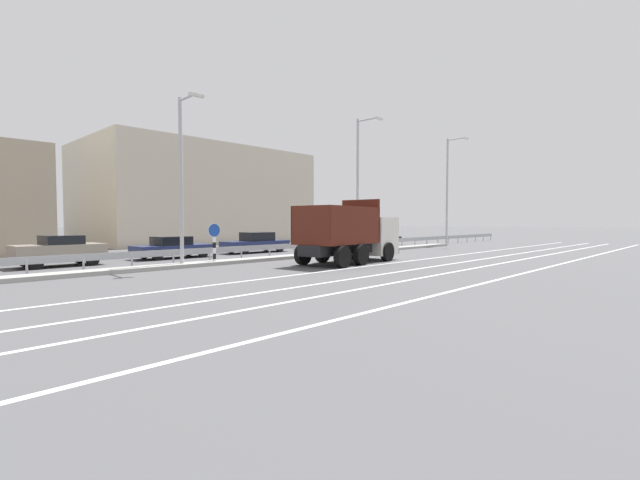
# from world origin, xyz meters

# --- Properties ---
(ground_plane) EXTENTS (320.00, 320.00, 0.00)m
(ground_plane) POSITION_xyz_m (0.00, 0.00, 0.00)
(ground_plane) COLOR #4C4C4F
(lane_strip_0) EXTENTS (64.84, 0.16, 0.01)m
(lane_strip_0) POSITION_xyz_m (-0.31, -3.18, 0.00)
(lane_strip_0) COLOR silver
(lane_strip_0) RESTS_ON ground_plane
(lane_strip_1) EXTENTS (64.84, 0.16, 0.01)m
(lane_strip_1) POSITION_xyz_m (-0.31, -5.60, 0.00)
(lane_strip_1) COLOR silver
(lane_strip_1) RESTS_ON ground_plane
(lane_strip_2) EXTENTS (64.84, 0.16, 0.01)m
(lane_strip_2) POSITION_xyz_m (-0.31, -7.35, 0.00)
(lane_strip_2) COLOR silver
(lane_strip_2) RESTS_ON ground_plane
(lane_strip_3) EXTENTS (64.84, 0.16, 0.01)m
(lane_strip_3) POSITION_xyz_m (-0.31, -9.69, 0.00)
(lane_strip_3) COLOR silver
(lane_strip_3) RESTS_ON ground_plane
(median_island) EXTENTS (35.66, 1.10, 0.18)m
(median_island) POSITION_xyz_m (0.00, 2.87, 0.09)
(median_island) COLOR gray
(median_island) RESTS_ON ground_plane
(median_guardrail) EXTENTS (64.84, 0.09, 0.78)m
(median_guardrail) POSITION_xyz_m (-0.00, 4.26, 0.57)
(median_guardrail) COLOR #9EA0A5
(median_guardrail) RESTS_ON ground_plane
(dump_truck) EXTENTS (6.86, 3.29, 3.38)m
(dump_truck) POSITION_xyz_m (0.54, -1.29, 1.25)
(dump_truck) COLOR silver
(dump_truck) RESTS_ON ground_plane
(median_road_sign) EXTENTS (0.71, 0.16, 2.09)m
(median_road_sign) POSITION_xyz_m (-5.75, 2.87, 1.09)
(median_road_sign) COLOR white
(median_road_sign) RESTS_ON ground_plane
(street_lamp_1) EXTENTS (0.71, 1.81, 8.03)m
(street_lamp_1) POSITION_xyz_m (-7.45, 2.87, 4.44)
(street_lamp_1) COLOR #ADADB2
(street_lamp_1) RESTS_ON ground_plane
(street_lamp_2) EXTENTS (0.71, 1.91, 9.19)m
(street_lamp_2) POSITION_xyz_m (5.52, 2.57, 5.04)
(street_lamp_2) COLOR #ADADB2
(street_lamp_2) RESTS_ON ground_plane
(street_lamp_3) EXTENTS (0.71, 1.98, 9.67)m
(street_lamp_3) POSITION_xyz_m (18.48, 2.63, 5.30)
(street_lamp_3) COLOR #ADADB2
(street_lamp_3) RESTS_ON ground_plane
(parked_car_2) EXTENTS (3.93, 2.10, 1.51)m
(parked_car_2) POSITION_xyz_m (-11.43, 7.60, 0.77)
(parked_car_2) COLOR gray
(parked_car_2) RESTS_ON ground_plane
(parked_car_3) EXTENTS (4.62, 1.99, 1.30)m
(parked_car_3) POSITION_xyz_m (-5.37, 7.95, 0.67)
(parked_car_3) COLOR navy
(parked_car_3) RESTS_ON ground_plane
(parked_car_4) EXTENTS (4.87, 1.97, 1.43)m
(parked_car_4) POSITION_xyz_m (0.89, 8.09, 0.71)
(parked_car_4) COLOR navy
(parked_car_4) RESTS_ON ground_plane
(parked_car_5) EXTENTS (4.84, 2.25, 1.35)m
(parked_car_5) POSITION_xyz_m (7.69, 8.01, 0.69)
(parked_car_5) COLOR #B27A14
(parked_car_5) RESTS_ON ground_plane
(parked_car_6) EXTENTS (4.90, 2.26, 1.24)m
(parked_car_6) POSITION_xyz_m (14.23, 7.43, 0.65)
(parked_car_6) COLOR black
(parked_car_6) RESTS_ON ground_plane
(background_building_1) EXTENTS (21.88, 13.77, 9.73)m
(background_building_1) POSITION_xyz_m (6.43, 25.60, 4.87)
(background_building_1) COLOR beige
(background_building_1) RESTS_ON ground_plane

